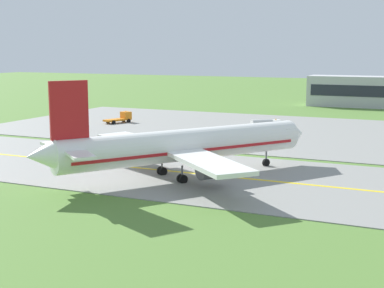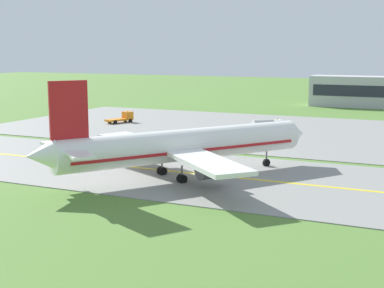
{
  "view_description": "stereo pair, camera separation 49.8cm",
  "coord_description": "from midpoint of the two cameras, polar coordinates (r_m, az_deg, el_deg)",
  "views": [
    {
      "loc": [
        28.73,
        -65.78,
        16.14
      ],
      "look_at": [
        -1.18,
        -0.15,
        4.0
      ],
      "focal_mm": 52.95,
      "sensor_mm": 36.0,
      "label": 1
    },
    {
      "loc": [
        29.19,
        -65.57,
        16.14
      ],
      "look_at": [
        -1.18,
        -0.15,
        4.0
      ],
      "focal_mm": 52.95,
      "sensor_mm": 36.0,
      "label": 2
    }
  ],
  "objects": [
    {
      "name": "taxiway_centreline",
      "position": [
        73.55,
        0.69,
        -3.04
      ],
      "size": [
        220.0,
        0.6,
        0.01
      ],
      "primitive_type": "cube",
      "color": "yellow",
      "rests_on": "taxiway_strip"
    },
    {
      "name": "taxiway_strip",
      "position": [
        73.56,
        0.69,
        -3.08
      ],
      "size": [
        240.0,
        28.0,
        0.1
      ],
      "primitive_type": "cube",
      "color": "gray",
      "rests_on": "ground"
    },
    {
      "name": "airplane_lead",
      "position": [
        71.09,
        -1.21,
        -0.17
      ],
      "size": [
        28.98,
        34.64,
        12.7
      ],
      "color": "white",
      "rests_on": "ground"
    },
    {
      "name": "apron_pad",
      "position": [
        110.51,
        14.36,
        0.88
      ],
      "size": [
        140.0,
        52.0,
        0.1
      ],
      "primitive_type": "cube",
      "color": "gray",
      "rests_on": "ground"
    },
    {
      "name": "ground_plane",
      "position": [
        73.57,
        0.69,
        -3.12
      ],
      "size": [
        500.0,
        500.0,
        0.0
      ],
      "primitive_type": "plane",
      "color": "#517A33"
    },
    {
      "name": "service_truck_fuel",
      "position": [
        111.25,
        7.33,
        1.93
      ],
      "size": [
        5.84,
        5.53,
        2.65
      ],
      "color": "silver",
      "rests_on": "ground"
    },
    {
      "name": "service_truck_baggage",
      "position": [
        125.91,
        -7.24,
        2.66
      ],
      "size": [
        4.32,
        6.7,
        2.59
      ],
      "color": "orange",
      "rests_on": "ground"
    }
  ]
}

